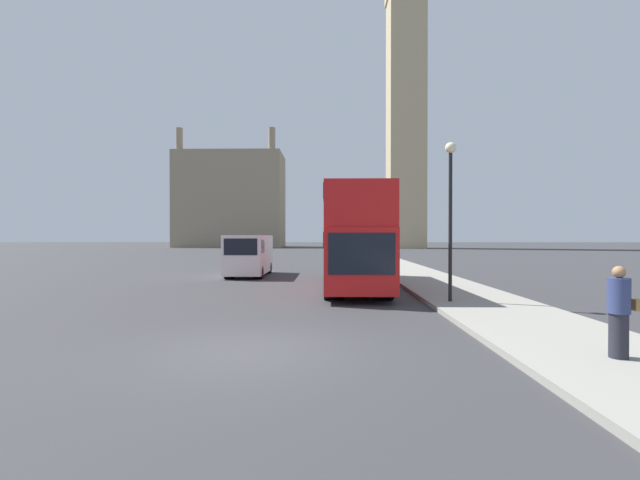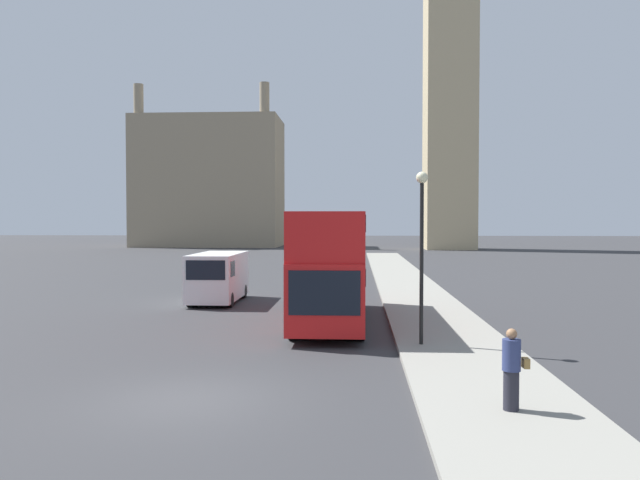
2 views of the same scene
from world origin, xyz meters
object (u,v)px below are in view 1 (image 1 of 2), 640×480
object	(u,v)px
clock_tower	(406,70)
pedestrian	(619,312)
white_van	(249,254)
red_double_decker_bus	(353,235)
street_lamp	(450,196)

from	to	relation	value
clock_tower	pedestrian	bearing A→B (deg)	-97.46
white_van	pedestrian	xyz separation A→B (m)	(9.80, -17.09, -0.30)
red_double_decker_bus	white_van	bearing A→B (deg)	135.27
street_lamp	pedestrian	bearing A→B (deg)	-80.48
street_lamp	red_double_decker_bus	bearing A→B (deg)	121.94
red_double_decker_bus	pedestrian	bearing A→B (deg)	-70.27
red_double_decker_bus	street_lamp	size ratio (longest dim) A/B	1.90
clock_tower	pedestrian	size ratio (longest dim) A/B	40.32
clock_tower	pedestrian	xyz separation A→B (m)	(-9.75, -74.40, -33.15)
red_double_decker_bus	street_lamp	distance (m)	5.79
red_double_decker_bus	pedestrian	distance (m)	12.23
clock_tower	white_van	size ratio (longest dim) A/B	12.96
clock_tower	red_double_decker_bus	xyz separation A→B (m)	(-13.85, -62.96, -31.74)
red_double_decker_bus	white_van	xyz separation A→B (m)	(-5.70, 5.65, -1.11)
white_van	street_lamp	bearing A→B (deg)	-50.23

